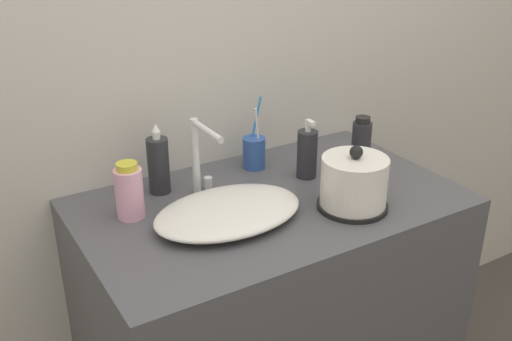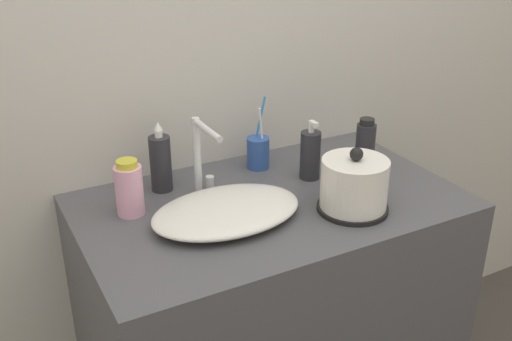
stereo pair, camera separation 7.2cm
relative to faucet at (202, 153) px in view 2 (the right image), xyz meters
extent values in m
cube|color=beige|center=(0.15, 0.21, 0.28)|extent=(6.00, 0.04, 2.60)
cube|color=#4C4C51|center=(0.15, -0.12, -0.57)|extent=(1.04, 0.63, 0.89)
ellipsoid|color=silver|center=(0.00, -0.16, -0.10)|extent=(0.40, 0.27, 0.05)
cylinder|color=silver|center=(0.00, 0.02, -0.02)|extent=(0.02, 0.02, 0.22)
cylinder|color=silver|center=(0.00, -0.06, 0.08)|extent=(0.02, 0.15, 0.02)
cylinder|color=silver|center=(0.03, 0.02, -0.11)|extent=(0.02, 0.02, 0.04)
cylinder|color=black|center=(0.31, -0.27, -0.12)|extent=(0.19, 0.19, 0.01)
cylinder|color=white|center=(0.31, -0.27, -0.06)|extent=(0.18, 0.18, 0.14)
sphere|color=black|center=(0.31, -0.27, 0.03)|extent=(0.04, 0.04, 0.04)
cylinder|color=#2D519E|center=(0.22, 0.09, -0.08)|extent=(0.07, 0.07, 0.10)
cylinder|color=white|center=(0.23, 0.08, -0.01)|extent=(0.03, 0.02, 0.16)
cylinder|color=#338CE0|center=(0.23, 0.10, 0.01)|extent=(0.03, 0.03, 0.18)
cylinder|color=#28282D|center=(0.32, -0.05, -0.06)|extent=(0.06, 0.06, 0.14)
cylinder|color=white|center=(0.32, -0.05, 0.03)|extent=(0.02, 0.02, 0.02)
cube|color=white|center=(0.32, -0.06, 0.05)|extent=(0.01, 0.03, 0.01)
cylinder|color=#28282D|center=(0.47, -0.11, -0.05)|extent=(0.06, 0.06, 0.16)
cylinder|color=black|center=(0.47, -0.11, 0.04)|extent=(0.04, 0.04, 0.02)
cylinder|color=#EAA8C6|center=(-0.21, -0.01, -0.06)|extent=(0.07, 0.07, 0.13)
cylinder|color=gold|center=(-0.21, -0.01, 0.02)|extent=(0.05, 0.05, 0.02)
cylinder|color=#28282D|center=(-0.09, 0.08, -0.05)|extent=(0.06, 0.06, 0.16)
cylinder|color=white|center=(-0.09, 0.08, 0.04)|extent=(0.02, 0.02, 0.02)
cone|color=white|center=(-0.09, 0.08, 0.07)|extent=(0.02, 0.02, 0.02)
camera|label=1|loc=(-0.64, -1.35, 0.63)|focal=42.00mm
camera|label=2|loc=(-0.58, -1.39, 0.63)|focal=42.00mm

